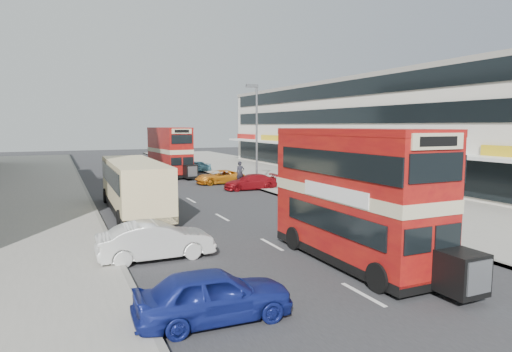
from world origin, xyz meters
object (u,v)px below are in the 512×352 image
coach (134,184)px  car_right_c (194,167)px  pedestrian_near (288,176)px  car_right_a (250,182)px  car_left_near (214,295)px  bus_main (355,196)px  cyclist (240,179)px  car_right_b (219,177)px  car_left_front (156,241)px  bus_second (170,152)px  street_lamp (256,127)px

coach → car_right_c: coach is taller
coach → pedestrian_near: (11.74, 3.30, -0.46)m
car_right_a → pedestrian_near: size_ratio=2.06×
car_left_near → car_right_a: size_ratio=0.97×
bus_main → cyclist: 19.20m
bus_main → car_right_b: bus_main is taller
car_right_b → car_right_c: (0.64, 9.75, 0.03)m
car_left_front → car_right_b: size_ratio=1.01×
coach → pedestrian_near: coach is taller
bus_main → pedestrian_near: bearing=-110.8°
bus_main → pedestrian_near: (6.08, 16.13, -1.30)m
bus_second → car_right_c: bus_second is taller
street_lamp → car_right_a: (-0.98, -1.16, -4.19)m
car_right_b → pedestrian_near: bearing=24.0°
bus_main → car_left_front: size_ratio=2.00×
bus_main → pedestrian_near: bus_main is taller
car_left_front → pedestrian_near: 17.86m
street_lamp → car_left_front: (-11.31, -16.00, -4.09)m
bus_main → coach: bearing=-66.4°
car_right_a → car_left_near: bearing=-20.3°
car_left_near → bus_second: bearing=-9.4°
street_lamp → car_right_a: size_ratio=1.97×
car_left_near → car_right_b: car_left_near is taller
bus_second → car_right_c: bearing=-147.5°
bus_second → car_right_b: bearing=103.6°
car_right_c → pedestrian_near: 16.30m
car_right_c → cyclist: 13.39m
car_right_b → bus_main: bearing=-9.9°
coach → car_left_front: (-0.75, -9.45, -0.91)m
street_lamp → car_left_near: street_lamp is taller
coach → car_right_b: coach is taller
coach → cyclist: coach is taller
street_lamp → pedestrian_near: (1.18, -3.25, -3.63)m
car_right_a → street_lamp: bearing=145.5°
bus_main → car_right_c: bearing=-96.5°
car_right_b → car_right_c: car_right_c is taller
street_lamp → coach: street_lamp is taller
bus_second → street_lamp: bearing=108.1°
street_lamp → bus_second: bearing=112.9°
coach → car_left_front: bearing=-93.6°
car_right_b → street_lamp: bearing=30.1°
bus_second → car_right_a: (3.45, -11.66, -1.81)m
car_left_front → cyclist: cyclist is taller
street_lamp → bus_second: (-4.43, 10.50, -2.37)m
car_left_front → cyclist: bearing=-32.0°
street_lamp → car_right_b: 5.58m
coach → car_right_b: 12.95m
cyclist → bus_second: bearing=106.9°
coach → car_right_a: coach is taller
car_left_near → street_lamp: bearing=-24.7°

